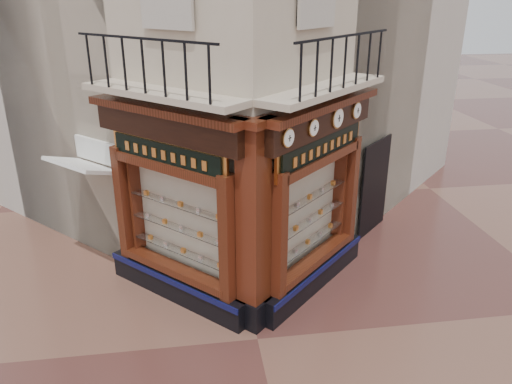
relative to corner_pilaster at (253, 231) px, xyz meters
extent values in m
plane|color=#4C2823|center=(0.00, -0.50, -1.95)|extent=(80.00, 80.00, 0.00)
cube|color=#B5AC9D|center=(-2.47, 8.13, 3.55)|extent=(11.31, 11.31, 11.00)
cube|color=#B5AC9D|center=(2.47, 8.13, 3.55)|extent=(11.31, 11.31, 11.00)
cube|color=black|center=(-1.44, 1.04, -1.67)|extent=(2.72, 2.72, 0.55)
cube|color=#0B0E39|center=(-1.57, 0.91, -1.46)|extent=(2.50, 2.50, 0.12)
cube|color=#37160A|center=(-0.45, 0.05, -0.17)|extent=(0.37, 0.37, 2.45)
cube|color=#37160A|center=(-2.43, 2.03, -0.17)|extent=(0.37, 0.37, 2.45)
cube|color=beige|center=(-1.20, 1.27, -0.20)|extent=(1.80, 1.80, 2.10)
cube|color=black|center=(-1.42, 1.05, 1.65)|extent=(2.69, 2.69, 0.50)
cube|color=#37160A|center=(-1.47, 1.00, 1.96)|extent=(2.86, 2.86, 0.14)
cube|color=black|center=(1.44, 1.04, -1.67)|extent=(2.72, 2.72, 0.55)
cube|color=#0B0E39|center=(1.57, 0.91, -1.46)|extent=(2.50, 2.50, 0.12)
cube|color=#37160A|center=(0.45, 0.05, -0.17)|extent=(0.37, 0.37, 2.45)
cube|color=#37160A|center=(2.43, 2.03, -0.17)|extent=(0.37, 0.37, 2.45)
cube|color=beige|center=(1.20, 1.27, -0.20)|extent=(1.80, 1.80, 2.10)
cube|color=black|center=(1.42, 1.05, 1.65)|extent=(2.69, 2.69, 0.50)
cube|color=#37160A|center=(1.47, 1.00, 1.96)|extent=(2.86, 2.86, 0.14)
cube|color=black|center=(0.00, 0.00, -1.67)|extent=(0.78, 0.78, 0.55)
cube|color=#37160A|center=(0.00, 0.00, 0.25)|extent=(0.64, 0.64, 3.50)
cube|color=#37160A|center=(0.00, 0.00, 1.96)|extent=(0.85, 0.85, 0.14)
cube|color=#B9A890|center=(-1.48, 0.99, 2.25)|extent=(2.97, 2.97, 0.12)
cube|color=black|center=(-1.72, 0.76, 3.20)|extent=(2.36, 2.36, 0.04)
cube|color=#B9A890|center=(1.48, 0.99, 2.25)|extent=(2.97, 2.97, 0.12)
cube|color=black|center=(1.72, 0.76, 3.20)|extent=(2.36, 2.36, 0.04)
cylinder|color=#AD7A39|center=(0.57, -0.03, 1.67)|extent=(0.27, 0.27, 0.33)
cylinder|color=white|center=(0.59, -0.05, 1.67)|extent=(0.22, 0.22, 0.29)
cube|color=black|center=(0.60, -0.06, 1.67)|extent=(0.02, 0.02, 0.11)
cube|color=black|center=(0.60, -0.06, 1.67)|extent=(0.07, 0.07, 0.01)
cylinder|color=#AD7A39|center=(1.14, 0.54, 1.67)|extent=(0.26, 0.26, 0.32)
cylinder|color=white|center=(1.16, 0.52, 1.67)|extent=(0.21, 0.21, 0.28)
cube|color=black|center=(1.17, 0.51, 1.67)|extent=(0.02, 0.02, 0.11)
cube|color=black|center=(1.17, 0.51, 1.67)|extent=(0.07, 0.07, 0.01)
cylinder|color=#AD7A39|center=(1.78, 1.18, 1.67)|extent=(0.32, 0.32, 0.41)
cylinder|color=white|center=(1.80, 1.16, 1.67)|extent=(0.26, 0.26, 0.35)
cube|color=black|center=(1.81, 1.15, 1.67)|extent=(0.02, 0.02, 0.14)
cube|color=black|center=(1.81, 1.15, 1.67)|extent=(0.08, 0.08, 0.01)
cylinder|color=#AD7A39|center=(2.34, 1.75, 1.67)|extent=(0.28, 0.28, 0.35)
cylinder|color=white|center=(2.36, 1.73, 1.67)|extent=(0.22, 0.22, 0.30)
cube|color=black|center=(2.37, 1.72, 1.67)|extent=(0.02, 0.02, 0.12)
cube|color=black|center=(2.37, 1.72, 1.67)|extent=(0.07, 0.07, 0.01)
cube|color=#EB9A45|center=(-1.45, 1.03, 1.15)|extent=(2.09, 2.09, 0.56)
cube|color=black|center=(-1.48, 1.00, 1.15)|extent=(1.95, 1.95, 0.42)
cube|color=#EB9A45|center=(1.45, 1.03, 1.15)|extent=(2.20, 2.20, 0.59)
cube|color=black|center=(1.48, 1.00, 1.15)|extent=(2.05, 2.05, 0.44)
camera|label=1|loc=(-1.09, -7.79, 3.92)|focal=35.00mm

